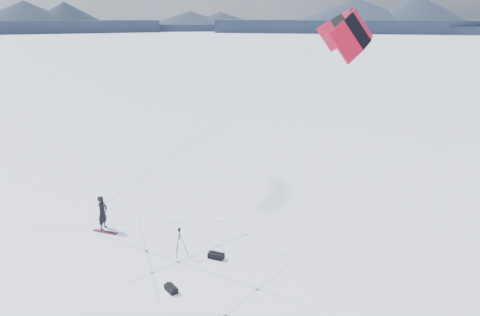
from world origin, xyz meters
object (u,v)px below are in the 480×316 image
(snowboard, at_px, (105,232))
(snowkiter, at_px, (104,229))
(gear_bag_b, at_px, (171,289))
(tripod, at_px, (180,238))
(gear_bag_a, at_px, (216,256))

(snowboard, bearing_deg, snowkiter, 132.82)
(snowboard, relative_size, gear_bag_b, 1.95)
(snowboard, distance_m, tripod, 5.06)
(gear_bag_b, bearing_deg, snowkiter, 179.71)
(snowboard, distance_m, gear_bag_b, 7.09)
(snowboard, bearing_deg, gear_bag_b, -32.36)
(snowboard, relative_size, gear_bag_a, 1.80)
(snowkiter, distance_m, tripod, 5.45)
(snowkiter, distance_m, gear_bag_a, 7.09)
(tripod, distance_m, gear_bag_b, 3.24)
(snowkiter, distance_m, snowboard, 0.48)
(snowkiter, bearing_deg, snowboard, -143.37)
(gear_bag_a, distance_m, gear_bag_b, 3.30)
(snowboard, relative_size, tripod, 1.02)
(tripod, relative_size, gear_bag_b, 1.92)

